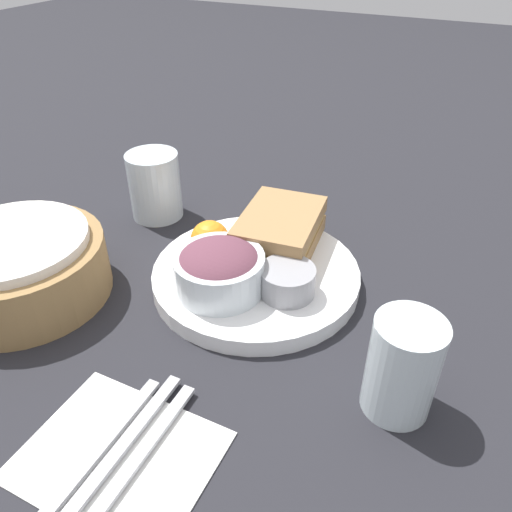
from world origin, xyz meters
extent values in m
plane|color=#232328|center=(0.00, 0.00, 0.00)|extent=(4.00, 4.00, 0.00)
cylinder|color=white|center=(0.00, 0.00, 0.01)|extent=(0.26, 0.26, 0.02)
cube|color=#A37A4C|center=(0.06, -0.01, 0.03)|extent=(0.15, 0.11, 0.02)
cube|color=#E5C666|center=(0.06, -0.01, 0.05)|extent=(0.14, 0.11, 0.01)
cube|color=#A37A4C|center=(0.06, -0.01, 0.06)|extent=(0.15, 0.11, 0.02)
cylinder|color=white|center=(-0.05, 0.02, 0.05)|extent=(0.11, 0.11, 0.05)
ellipsoid|color=brown|center=(-0.05, 0.02, 0.06)|extent=(0.10, 0.10, 0.04)
cylinder|color=#99999E|center=(-0.03, -0.05, 0.04)|extent=(0.07, 0.07, 0.03)
sphere|color=orange|center=(0.00, 0.07, 0.05)|extent=(0.05, 0.05, 0.05)
cylinder|color=silver|center=(0.09, 0.22, 0.05)|extent=(0.08, 0.08, 0.10)
cylinder|color=#997547|center=(-0.15, 0.25, 0.04)|extent=(0.21, 0.21, 0.07)
cylinder|color=white|center=(-0.15, 0.25, 0.08)|extent=(0.18, 0.18, 0.01)
cube|color=white|center=(-0.28, 0.00, 0.00)|extent=(0.13, 0.17, 0.00)
cube|color=#B2B2B7|center=(-0.28, -0.02, 0.01)|extent=(0.18, 0.01, 0.01)
cube|color=#B2B2B7|center=(-0.28, 0.00, 0.01)|extent=(0.19, 0.01, 0.01)
cube|color=#B2B2B7|center=(-0.28, 0.02, 0.01)|extent=(0.16, 0.01, 0.01)
cylinder|color=silver|center=(-0.12, -0.21, 0.05)|extent=(0.07, 0.07, 0.11)
camera|label=1|loc=(-0.46, -0.22, 0.40)|focal=35.00mm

